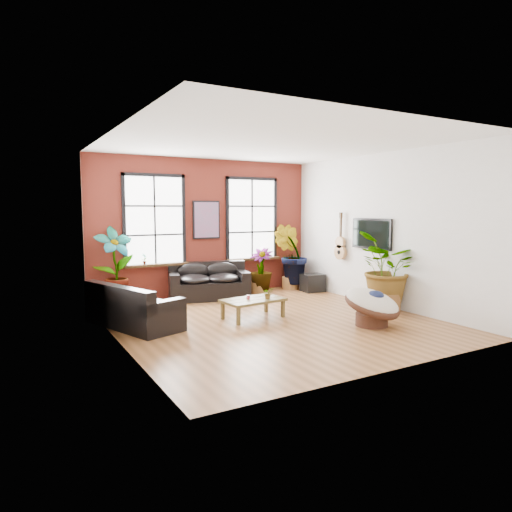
# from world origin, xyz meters

# --- Properties ---
(room) EXTENTS (6.04, 6.54, 3.54)m
(room) POSITION_xyz_m (0.00, 0.15, 1.75)
(room) COLOR brown
(room) RESTS_ON ground
(sofa_back) EXTENTS (2.13, 1.43, 0.90)m
(sofa_back) POSITION_xyz_m (-0.16, 2.73, 0.41)
(sofa_back) COLOR black
(sofa_back) RESTS_ON ground
(sofa_left) EXTENTS (1.50, 2.25, 0.82)m
(sofa_left) POSITION_xyz_m (-2.55, 0.91, 0.37)
(sofa_left) COLOR black
(sofa_left) RESTS_ON ground
(coffee_table) EXTENTS (1.32, 0.85, 0.48)m
(coffee_table) POSITION_xyz_m (-0.21, 0.35, 0.36)
(coffee_table) COLOR #4E401C
(coffee_table) RESTS_ON ground
(papasan_chair) EXTENTS (1.39, 1.39, 0.80)m
(papasan_chair) POSITION_xyz_m (1.47, -1.30, 0.41)
(papasan_chair) COLOR #402317
(papasan_chair) RESTS_ON ground
(poster) EXTENTS (0.74, 0.06, 0.98)m
(poster) POSITION_xyz_m (0.00, 3.18, 1.95)
(poster) COLOR black
(poster) RESTS_ON room
(tv_wall_unit) EXTENTS (0.13, 1.86, 1.20)m
(tv_wall_unit) POSITION_xyz_m (2.93, 0.60, 1.54)
(tv_wall_unit) COLOR black
(tv_wall_unit) RESTS_ON room
(media_box) EXTENTS (0.62, 0.53, 0.48)m
(media_box) POSITION_xyz_m (2.67, 2.19, 0.24)
(media_box) COLOR black
(media_box) RESTS_ON ground
(pot_back_left) EXTENTS (0.61, 0.61, 0.37)m
(pot_back_left) POSITION_xyz_m (-2.38, 2.95, 0.19)
(pot_back_left) COLOR brown
(pot_back_left) RESTS_ON ground
(pot_back_right) EXTENTS (0.59, 0.59, 0.34)m
(pot_back_right) POSITION_xyz_m (2.36, 2.82, 0.17)
(pot_back_right) COLOR brown
(pot_back_right) RESTS_ON ground
(pot_right_wall) EXTENTS (0.69, 0.69, 0.42)m
(pot_right_wall) POSITION_xyz_m (2.61, -0.58, 0.21)
(pot_right_wall) COLOR brown
(pot_right_wall) RESTS_ON ground
(pot_mid) EXTENTS (0.56, 0.56, 0.33)m
(pot_mid) POSITION_xyz_m (1.20, 2.52, 0.16)
(pot_mid) COLOR brown
(pot_mid) RESTS_ON ground
(floor_plant_back_left) EXTENTS (0.98, 0.75, 1.69)m
(floor_plant_back_left) POSITION_xyz_m (-2.39, 2.91, 1.00)
(floor_plant_back_left) COLOR #154F24
(floor_plant_back_left) RESTS_ON ground
(floor_plant_back_right) EXTENTS (1.16, 1.14, 1.65)m
(floor_plant_back_right) POSITION_xyz_m (2.37, 2.81, 0.97)
(floor_plant_back_right) COLOR #154F24
(floor_plant_back_right) RESTS_ON ground
(floor_plant_right_wall) EXTENTS (1.87, 1.89, 1.58)m
(floor_plant_right_wall) POSITION_xyz_m (2.63, -0.56, 0.95)
(floor_plant_right_wall) COLOR #154F24
(floor_plant_right_wall) RESTS_ON ground
(floor_plant_mid) EXTENTS (0.84, 0.84, 1.07)m
(floor_plant_mid) POSITION_xyz_m (1.23, 2.50, 0.67)
(floor_plant_mid) COLOR #154F24
(floor_plant_mid) RESTS_ON ground
(table_plant) EXTENTS (0.22, 0.19, 0.24)m
(table_plant) POSITION_xyz_m (0.06, 0.22, 0.52)
(table_plant) COLOR #154F24
(table_plant) RESTS_ON coffee_table
(sill_plant_left) EXTENTS (0.17, 0.17, 0.27)m
(sill_plant_left) POSITION_xyz_m (-1.65, 3.13, 1.04)
(sill_plant_left) COLOR #154F24
(sill_plant_left) RESTS_ON room
(sill_plant_right) EXTENTS (0.19, 0.19, 0.27)m
(sill_plant_right) POSITION_xyz_m (1.70, 3.13, 1.04)
(sill_plant_right) COLOR #154F24
(sill_plant_right) RESTS_ON room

